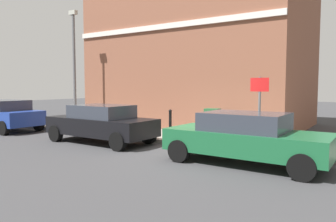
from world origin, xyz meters
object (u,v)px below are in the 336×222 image
(car_blue, at_px, (3,115))
(street_sign, at_px, (259,101))
(car_green, at_px, (246,137))
(lamppost, at_px, (74,63))
(utility_cabinet, at_px, (212,125))
(bollard_near_cabinet, at_px, (170,121))
(car_black, at_px, (101,123))

(car_blue, height_order, street_sign, street_sign)
(car_green, distance_m, lamppost, 10.38)
(utility_cabinet, xyz_separation_m, lamppost, (-0.20, 7.50, 2.62))
(utility_cabinet, distance_m, lamppost, 7.95)
(utility_cabinet, xyz_separation_m, bollard_near_cabinet, (0.10, 1.98, 0.02))
(car_blue, relative_size, lamppost, 0.75)
(car_blue, xyz_separation_m, lamppost, (2.34, -2.46, 2.53))
(car_black, bearing_deg, lamppost, -27.64)
(bollard_near_cabinet, height_order, street_sign, street_sign)
(car_green, distance_m, street_sign, 1.97)
(car_black, relative_size, lamppost, 0.77)
(lamppost, bearing_deg, street_sign, -94.17)
(street_sign, bearing_deg, car_blue, 97.78)
(bollard_near_cabinet, bearing_deg, lamppost, 93.07)
(bollard_near_cabinet, bearing_deg, car_green, -122.81)
(car_blue, distance_m, lamppost, 4.23)
(car_green, xyz_separation_m, car_blue, (0.10, 12.22, 0.03))
(utility_cabinet, distance_m, bollard_near_cabinet, 1.99)
(car_green, relative_size, street_sign, 1.92)
(street_sign, bearing_deg, car_black, 104.97)
(car_black, relative_size, bollard_near_cabinet, 4.25)
(car_blue, bearing_deg, lamppost, -136.28)
(car_green, height_order, utility_cabinet, car_green)
(utility_cabinet, relative_size, street_sign, 0.50)
(car_black, relative_size, car_blue, 1.02)
(street_sign, bearing_deg, lamppost, 85.83)
(street_sign, bearing_deg, utility_cabinet, 66.71)
(car_black, relative_size, street_sign, 1.92)
(street_sign, relative_size, lamppost, 0.40)
(car_green, xyz_separation_m, bollard_near_cabinet, (2.74, 4.24, -0.05))
(utility_cabinet, relative_size, bollard_near_cabinet, 1.11)
(car_green, relative_size, bollard_near_cabinet, 4.25)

